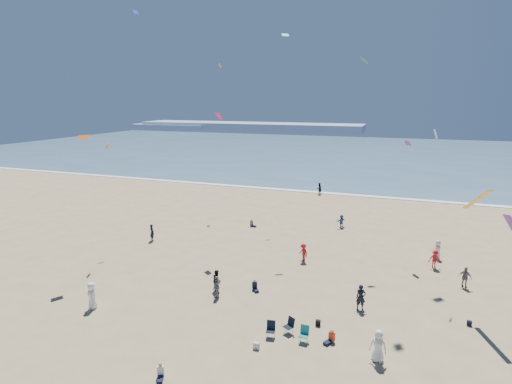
% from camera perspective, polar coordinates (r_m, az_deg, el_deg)
% --- Properties ---
extents(ground, '(220.00, 220.00, 0.00)m').
position_cam_1_polar(ground, '(23.21, -12.57, -24.71)').
color(ground, tan).
rests_on(ground, ground).
extents(ocean, '(220.00, 100.00, 0.06)m').
position_cam_1_polar(ocean, '(111.63, 14.36, 5.37)').
color(ocean, '#476B84').
rests_on(ocean, ground).
extents(surf_line, '(220.00, 1.20, 0.08)m').
position_cam_1_polar(surf_line, '(62.73, 9.77, -0.12)').
color(surf_line, white).
rests_on(surf_line, ground).
extents(headland_far, '(110.00, 20.00, 3.20)m').
position_cam_1_polar(headland_far, '(198.56, -1.03, 9.40)').
color(headland_far, '#7A8EA8').
rests_on(headland_far, ground).
extents(headland_near, '(40.00, 14.00, 2.00)m').
position_cam_1_polar(headland_near, '(211.76, -11.83, 9.19)').
color(headland_near, '#7A8EA8').
rests_on(headland_near, ground).
extents(standing_flyers, '(31.71, 44.97, 1.92)m').
position_cam_1_polar(standing_flyers, '(32.39, 12.31, -11.37)').
color(standing_flyers, black).
rests_on(standing_flyers, ground).
extents(seated_group, '(13.25, 28.76, 0.84)m').
position_cam_1_polar(seated_group, '(28.35, -0.05, -15.80)').
color(seated_group, silver).
rests_on(seated_group, ground).
extents(chair_cluster, '(2.66, 1.56, 1.00)m').
position_cam_1_polar(chair_cluster, '(25.60, 4.51, -19.08)').
color(chair_cluster, black).
rests_on(chair_cluster, ground).
extents(white_tote, '(0.35, 0.20, 0.40)m').
position_cam_1_polar(white_tote, '(24.77, 0.05, -21.09)').
color(white_tote, silver).
rests_on(white_tote, ground).
extents(black_backpack, '(0.30, 0.22, 0.38)m').
position_cam_1_polar(black_backpack, '(27.11, 8.85, -18.00)').
color(black_backpack, black).
rests_on(black_backpack, ground).
extents(navy_bag, '(0.28, 0.18, 0.34)m').
position_cam_1_polar(navy_bag, '(30.10, 28.17, -16.19)').
color(navy_bag, black).
rests_on(navy_bag, ground).
extents(kites_aloft, '(34.16, 41.60, 28.97)m').
position_cam_1_polar(kites_aloft, '(27.81, 18.90, 12.96)').
color(kites_aloft, white).
rests_on(kites_aloft, ground).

